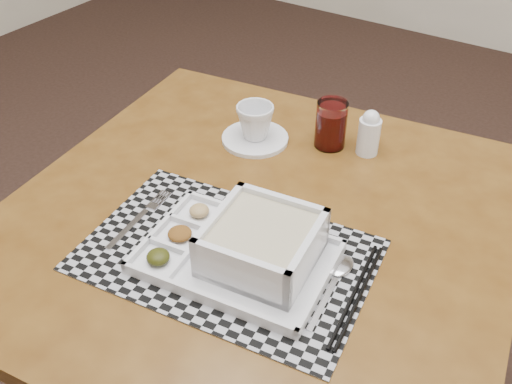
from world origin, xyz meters
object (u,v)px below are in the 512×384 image
dining_table (258,243)px  serving_tray (253,248)px  juice_glass (331,126)px  creamer_bottle (369,133)px  cup (255,122)px

dining_table → serving_tray: serving_tray is taller
juice_glass → creamer_bottle: 0.08m
serving_tray → creamer_bottle: 0.42m
creamer_bottle → serving_tray: bearing=-92.7°
juice_glass → creamer_bottle: size_ratio=1.02×
dining_table → juice_glass: bearing=89.6°
cup → creamer_bottle: 0.25m
dining_table → cup: (-0.15, 0.21, 0.12)m
dining_table → creamer_bottle: creamer_bottle is taller
dining_table → juice_glass: juice_glass is taller
dining_table → serving_tray: 0.17m
cup → creamer_bottle: creamer_bottle is taller
serving_tray → creamer_bottle: creamer_bottle is taller
cup → juice_glass: size_ratio=0.79×
dining_table → juice_glass: 0.31m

